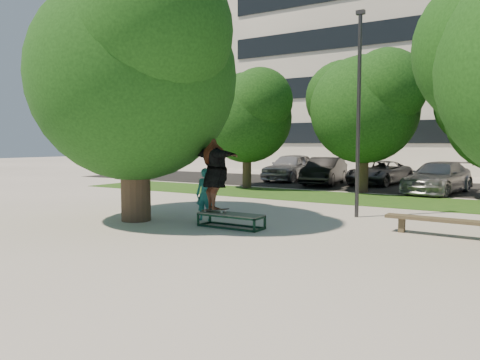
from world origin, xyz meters
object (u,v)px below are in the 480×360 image
Objects in this scene: car_silver_b at (438,178)px; lamppost at (359,112)px; grind_box at (231,220)px; bystander at (205,194)px; tree_left at (134,66)px; car_silver_a at (291,167)px; car_grey at (379,173)px; car_dark at (324,171)px; bench at (447,222)px.

lamppost is at bearing -85.80° from car_silver_b.
grind_box is 1.50m from bystander.
bystander is at bearing 29.66° from tree_left.
lamppost is at bearing -55.45° from car_silver_a.
car_silver_b reaches higher than car_grey.
lamppost reaches higher than car_dark.
bystander is 0.34× the size of car_dark.
tree_left is 3.95× the size of grind_box.
bystander is at bearing -100.91° from car_silver_b.
car_dark is at bearing -137.63° from car_grey.
tree_left is 4.19m from bystander.
car_silver_a reaches higher than grind_box.
bystander reaches higher than bench.
bystander reaches higher than car_silver_b.
tree_left reaches higher than grind_box.
car_grey reaches higher than bench.
grind_box is 5.32m from bench.
lamppost is 11.87m from car_grey.
tree_left is 1.60× the size of car_dark.
lamppost is 4.02× the size of bystander.
grind_box is 0.39× the size of car_grey.
grind_box is at bearing -44.14° from bystander.
grind_box is 14.83m from car_grey.
tree_left is 4.68× the size of bystander.
bystander is 6.41m from bench.
car_silver_a is at bearing 131.06° from bench.
bench is 14.16m from car_grey.
bench is 10.48m from car_silver_b.
car_silver_b is at bearing 63.35° from tree_left.
grind_box is 1.18× the size of bystander.
grind_box is (3.02, 0.42, -4.23)m from tree_left.
car_silver_b is at bearing 49.47° from bystander.
bystander is at bearing -140.57° from lamppost.
car_silver_a is (-4.09, 14.14, 0.05)m from bystander.
car_silver_a is (-10.39, 13.05, 0.44)m from bench.
bench is 16.69m from car_silver_a.
grind_box is at bearing -94.50° from car_silver_b.
lamppost is 5.11m from grind_box.
car_grey is at bearing 102.26° from lamppost.
bench is 0.60× the size of car_silver_a.
tree_left is at bearing -90.42° from car_grey.
tree_left is at bearing -162.92° from bench.
car_grey is (-0.19, 14.82, 0.45)m from grind_box.
bystander is 12.24m from car_silver_b.
bench is at bearing -33.06° from lamppost.
bench is at bearing -58.17° from car_grey.
grind_box is 15.68m from car_silver_a.
car_silver_b is at bearing -17.35° from car_silver_a.
car_dark is (-2.66, 13.26, 0.54)m from grind_box.
bench is (6.31, 1.09, -0.39)m from bystander.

